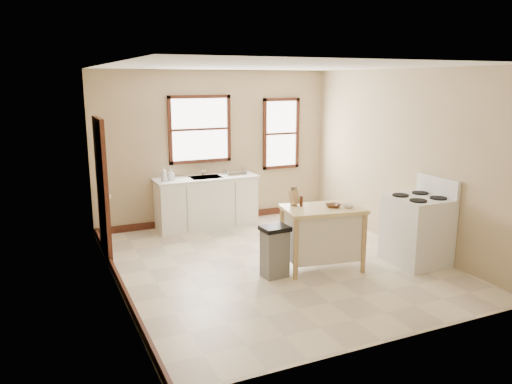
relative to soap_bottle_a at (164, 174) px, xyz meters
The scene contains 23 objects.
floor 2.62m from the soap_bottle_a, 63.30° to the right, with size 5.00×5.00×0.00m, color beige.
ceiling 2.97m from the soap_bottle_a, 63.30° to the right, with size 5.00×5.00×0.00m, color white.
wall_back 1.19m from the soap_bottle_a, 18.08° to the left, with size 4.50×0.04×2.80m, color tan.
wall_left 2.47m from the soap_bottle_a, 118.58° to the right, with size 0.04×5.00×2.80m, color tan.
wall_right 3.98m from the soap_bottle_a, 32.82° to the right, with size 0.04×5.00×2.80m, color tan.
window_main 1.10m from the soap_bottle_a, 23.09° to the left, with size 1.17×0.06×1.22m, color #3A140F, non-canonical shape.
window_side 2.51m from the soap_bottle_a, ahead, with size 0.77×0.06×1.37m, color #3A140F, non-canonical shape.
door_left 1.41m from the soap_bottle_a, 143.13° to the right, with size 0.06×0.90×2.10m, color #3A140F.
baseboard_back 1.50m from the soap_bottle_a, 16.63° to the left, with size 4.50×0.04×0.12m, color #3A140F.
baseboard_left 2.62m from the soap_bottle_a, 117.96° to the right, with size 0.04×5.00×0.12m, color #3A140F.
sink_counter 0.98m from the soap_bottle_a, ahead, with size 1.86×0.62×0.92m, color white, non-canonical shape.
faucet 0.81m from the soap_bottle_a, 16.60° to the left, with size 0.03×0.03×0.22m, color silver.
soap_bottle_a is the anchor object (origin of this frame).
soap_bottle_b 0.15m from the soap_bottle_a, 18.18° to the left, with size 0.09×0.09×0.20m, color #B2B2B2.
dish_rack 1.34m from the soap_bottle_a, ahead, with size 0.39×0.29×0.10m, color silver, non-canonical shape.
kitchen_island 3.10m from the soap_bottle_a, 58.59° to the right, with size 1.09×0.70×0.89m, color tan, non-canonical shape.
knife_block 2.65m from the soap_bottle_a, 61.00° to the right, with size 0.10×0.10×0.20m, color tan, non-canonical shape.
pepper_grinder 2.77m from the soap_bottle_a, 61.06° to the right, with size 0.04×0.04×0.15m, color #421E11.
bowl_a 3.13m from the soap_bottle_a, 57.13° to the right, with size 0.17×0.17×0.04m, color brown.
bowl_b 3.18m from the soap_bottle_a, 56.71° to the right, with size 0.18×0.18×0.04m, color brown.
bowl_c 3.34m from the soap_bottle_a, 55.33° to the right, with size 0.15×0.15×0.05m, color white.
trash_bin 2.81m from the soap_bottle_a, 71.88° to the right, with size 0.36×0.31×0.71m, color slate, non-canonical shape.
gas_stove 4.21m from the soap_bottle_a, 45.13° to the right, with size 0.79×0.80×1.25m, color white, non-canonical shape.
Camera 1 is at (-3.11, -6.16, 2.62)m, focal length 35.00 mm.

